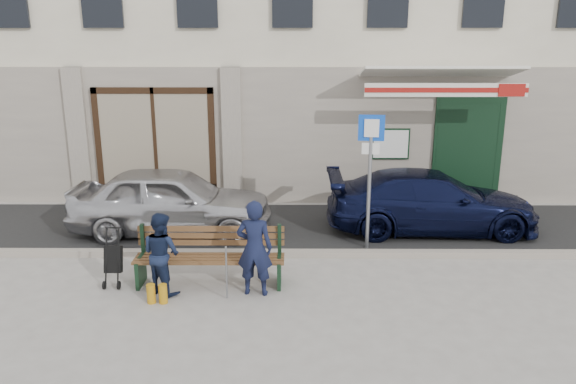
{
  "coord_description": "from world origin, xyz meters",
  "views": [
    {
      "loc": [
        -0.01,
        -8.04,
        3.92
      ],
      "look_at": [
        -0.08,
        1.6,
        1.2
      ],
      "focal_mm": 35.0,
      "sensor_mm": 36.0,
      "label": 1
    }
  ],
  "objects_px": {
    "parking_sign": "(370,161)",
    "bench": "(207,258)",
    "man": "(255,248)",
    "woman": "(161,253)",
    "car_navy": "(431,201)",
    "stroller": "(113,260)",
    "car_silver": "(172,201)"
  },
  "relations": [
    {
      "from": "car_silver",
      "to": "woman",
      "type": "relative_size",
      "value": 3.08
    },
    {
      "from": "man",
      "to": "stroller",
      "type": "xyz_separation_m",
      "value": [
        -2.3,
        0.32,
        -0.35
      ]
    },
    {
      "from": "car_navy",
      "to": "parking_sign",
      "type": "relative_size",
      "value": 1.68
    },
    {
      "from": "parking_sign",
      "to": "woman",
      "type": "xyz_separation_m",
      "value": [
        -3.44,
        -1.89,
        -1.04
      ]
    },
    {
      "from": "car_silver",
      "to": "stroller",
      "type": "relative_size",
      "value": 4.27
    },
    {
      "from": "man",
      "to": "woman",
      "type": "bearing_deg",
      "value": 3.65
    },
    {
      "from": "bench",
      "to": "man",
      "type": "relative_size",
      "value": 1.58
    },
    {
      "from": "man",
      "to": "car_navy",
      "type": "bearing_deg",
      "value": -133.08
    },
    {
      "from": "stroller",
      "to": "man",
      "type": "bearing_deg",
      "value": -7.68
    },
    {
      "from": "man",
      "to": "bench",
      "type": "bearing_deg",
      "value": -17.19
    },
    {
      "from": "bench",
      "to": "stroller",
      "type": "height_order",
      "value": "bench"
    },
    {
      "from": "man",
      "to": "woman",
      "type": "relative_size",
      "value": 1.17
    },
    {
      "from": "parking_sign",
      "to": "woman",
      "type": "height_order",
      "value": "parking_sign"
    },
    {
      "from": "car_navy",
      "to": "bench",
      "type": "relative_size",
      "value": 1.78
    },
    {
      "from": "car_silver",
      "to": "man",
      "type": "xyz_separation_m",
      "value": [
        1.86,
        -2.79,
        0.08
      ]
    },
    {
      "from": "parking_sign",
      "to": "bench",
      "type": "height_order",
      "value": "parking_sign"
    },
    {
      "from": "man",
      "to": "woman",
      "type": "distance_m",
      "value": 1.46
    },
    {
      "from": "parking_sign",
      "to": "woman",
      "type": "relative_size",
      "value": 1.95
    },
    {
      "from": "car_navy",
      "to": "bench",
      "type": "distance_m",
      "value": 5.0
    },
    {
      "from": "parking_sign",
      "to": "car_silver",
      "type": "bearing_deg",
      "value": 173.96
    },
    {
      "from": "car_silver",
      "to": "stroller",
      "type": "xyz_separation_m",
      "value": [
        -0.44,
        -2.47,
        -0.27
      ]
    },
    {
      "from": "car_silver",
      "to": "woman",
      "type": "bearing_deg",
      "value": -170.15
    },
    {
      "from": "car_navy",
      "to": "parking_sign",
      "type": "height_order",
      "value": "parking_sign"
    },
    {
      "from": "car_silver",
      "to": "bench",
      "type": "bearing_deg",
      "value": -155.19
    },
    {
      "from": "bench",
      "to": "man",
      "type": "distance_m",
      "value": 0.92
    },
    {
      "from": "car_silver",
      "to": "stroller",
      "type": "distance_m",
      "value": 2.52
    },
    {
      "from": "car_silver",
      "to": "bench",
      "type": "height_order",
      "value": "car_silver"
    },
    {
      "from": "car_silver",
      "to": "man",
      "type": "height_order",
      "value": "man"
    },
    {
      "from": "man",
      "to": "stroller",
      "type": "bearing_deg",
      "value": -2.05
    },
    {
      "from": "stroller",
      "to": "woman",
      "type": "bearing_deg",
      "value": -16.99
    },
    {
      "from": "parking_sign",
      "to": "man",
      "type": "distance_m",
      "value": 2.93
    },
    {
      "from": "car_navy",
      "to": "woman",
      "type": "distance_m",
      "value": 5.7
    }
  ]
}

